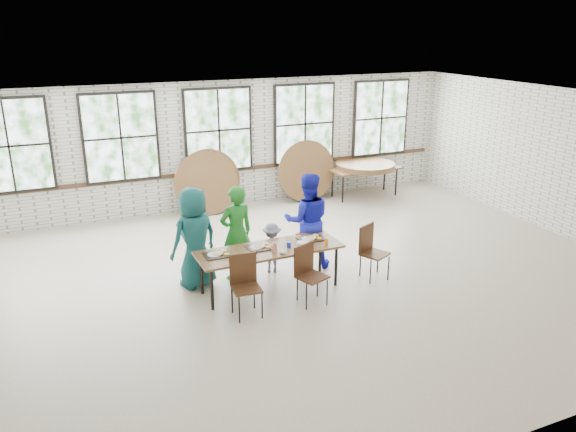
# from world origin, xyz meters

# --- Properties ---
(room) EXTENTS (12.00, 12.00, 12.00)m
(room) POSITION_xyz_m (0.00, 4.44, 1.83)
(room) COLOR beige
(room) RESTS_ON ground
(dining_table) EXTENTS (2.41, 0.84, 0.74)m
(dining_table) POSITION_xyz_m (-0.57, -0.15, 0.69)
(dining_table) COLOR brown
(dining_table) RESTS_ON ground
(chair_near_left) EXTENTS (0.45, 0.44, 0.95)m
(chair_near_left) POSITION_xyz_m (-1.21, -0.74, 0.56)
(chair_near_left) COLOR #452817
(chair_near_left) RESTS_ON ground
(chair_near_right) EXTENTS (0.53, 0.53, 0.95)m
(chair_near_right) POSITION_xyz_m (-0.17, -0.77, 0.56)
(chair_near_right) COLOR #452817
(chair_near_right) RESTS_ON ground
(chair_spare) EXTENTS (0.56, 0.55, 0.95)m
(chair_spare) POSITION_xyz_m (1.22, -0.37, 0.56)
(chair_spare) COLOR #452817
(chair_spare) RESTS_ON ground
(adult_teal) EXTENTS (0.97, 0.79, 1.72)m
(adult_teal) POSITION_xyz_m (-1.65, 0.50, 0.86)
(adult_teal) COLOR #164756
(adult_teal) RESTS_ON ground
(adult_green) EXTENTS (0.67, 0.50, 1.67)m
(adult_green) POSITION_xyz_m (-0.92, 0.50, 0.84)
(adult_green) COLOR #1F7623
(adult_green) RESTS_ON ground
(toddler) EXTENTS (0.67, 0.51, 0.92)m
(toddler) POSITION_xyz_m (-0.27, 0.50, 0.46)
(toddler) COLOR #191239
(toddler) RESTS_ON ground
(adult_blue) EXTENTS (1.02, 0.90, 1.75)m
(adult_blue) POSITION_xyz_m (0.42, 0.50, 0.87)
(adult_blue) COLOR #1B21C0
(adult_blue) RESTS_ON ground
(storage_table) EXTENTS (1.84, 0.84, 0.74)m
(storage_table) POSITION_xyz_m (3.65, 3.87, 0.69)
(storage_table) COLOR brown
(storage_table) RESTS_ON ground
(tabletop_clutter) EXTENTS (2.10, 0.59, 0.11)m
(tabletop_clutter) POSITION_xyz_m (-0.47, -0.19, 0.77)
(tabletop_clutter) COLOR black
(tabletop_clutter) RESTS_ON dining_table
(round_tops_stacked) EXTENTS (1.50, 1.50, 0.13)m
(round_tops_stacked) POSITION_xyz_m (3.65, 3.87, 0.80)
(round_tops_stacked) COLOR brown
(round_tops_stacked) RESTS_ON storage_table
(round_tops_leaning) EXTENTS (4.13, 0.49, 1.49)m
(round_tops_leaning) POSITION_xyz_m (0.89, 4.19, 0.73)
(round_tops_leaning) COLOR brown
(round_tops_leaning) RESTS_ON ground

